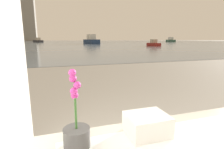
# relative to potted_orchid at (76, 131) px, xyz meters

# --- Properties ---
(potted_orchid) EXTENTS (0.14, 0.14, 0.41)m
(potted_orchid) POSITION_rel_potted_orchid_xyz_m (0.00, 0.00, 0.00)
(potted_orchid) COLOR #4C4C4C
(potted_orchid) RESTS_ON bathtub
(towel_stack) EXTENTS (0.24, 0.20, 0.12)m
(towel_stack) POSITION_rel_potted_orchid_xyz_m (0.41, 0.00, -0.03)
(towel_stack) COLOR white
(towel_stack) RESTS_ON bathtub
(harbor_water) EXTENTS (180.00, 110.00, 0.01)m
(harbor_water) POSITION_rel_potted_orchid_xyz_m (0.60, 61.20, -0.58)
(harbor_water) COLOR slate
(harbor_water) RESTS_ON ground_plane
(harbor_boat_0) EXTENTS (2.52, 5.17, 1.86)m
(harbor_boat_0) POSITION_rel_potted_orchid_xyz_m (42.75, 58.05, 0.08)
(harbor_boat_0) COLOR #335647
(harbor_boat_0) RESTS_ON harbor_water
(harbor_boat_1) EXTENTS (2.85, 4.59, 1.63)m
(harbor_boat_1) POSITION_rel_potted_orchid_xyz_m (-11.19, 50.97, -0.01)
(harbor_boat_1) COLOR #335647
(harbor_boat_1) RESTS_ON harbor_water
(harbor_boat_2) EXTENTS (3.47, 4.34, 1.58)m
(harbor_boat_2) POSITION_rel_potted_orchid_xyz_m (-5.47, 62.50, -0.02)
(harbor_boat_2) COLOR #2D2D33
(harbor_boat_2) RESTS_ON harbor_water
(harbor_boat_3) EXTENTS (0.96, 2.76, 1.03)m
(harbor_boat_3) POSITION_rel_potted_orchid_xyz_m (14.43, 23.34, -0.21)
(harbor_boat_3) COLOR maroon
(harbor_boat_3) RESTS_ON harbor_water
(harbor_boat_4) EXTENTS (2.81, 5.89, 2.12)m
(harbor_boat_4) POSITION_rel_potted_orchid_xyz_m (7.62, 38.40, 0.17)
(harbor_boat_4) COLOR navy
(harbor_boat_4) RESTS_ON harbor_water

